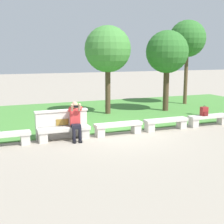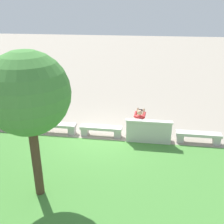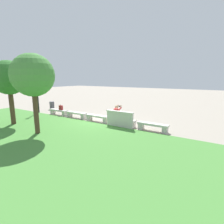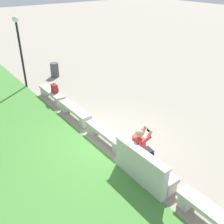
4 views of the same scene
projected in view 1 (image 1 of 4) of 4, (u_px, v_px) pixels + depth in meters
name	position (u px, v px, depth m)	size (l,w,h in m)	color
ground_plane	(118.00, 135.00, 11.49)	(80.00, 80.00, 0.00)	gray
grass_strip	(84.00, 114.00, 15.48)	(21.92, 8.00, 0.03)	#478438
bench_main	(2.00, 138.00, 9.95)	(1.81, 0.40, 0.45)	beige
bench_near	(64.00, 132.00, 10.69)	(1.81, 0.40, 0.45)	beige
bench_mid	(118.00, 127.00, 11.44)	(1.81, 0.40, 0.45)	beige
bench_far	(166.00, 122.00, 12.18)	(1.81, 0.40, 0.45)	beige
bench_end	(208.00, 119.00, 12.92)	(1.81, 0.40, 0.45)	beige
backrest_wall_with_plaque	(62.00, 124.00, 10.96)	(1.87, 0.24, 1.01)	beige
person_photographer	(75.00, 119.00, 10.69)	(0.51, 0.76, 1.32)	black
backpack	(204.00, 111.00, 12.72)	(0.28, 0.24, 0.43)	maroon
tree_behind_wall	(108.00, 50.00, 14.94)	(2.23, 2.23, 4.29)	#4C3826
tree_left_background	(167.00, 53.00, 15.80)	(2.16, 2.16, 4.13)	#4C3826
tree_right_background	(187.00, 39.00, 17.93)	(2.11, 2.11, 4.88)	brown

